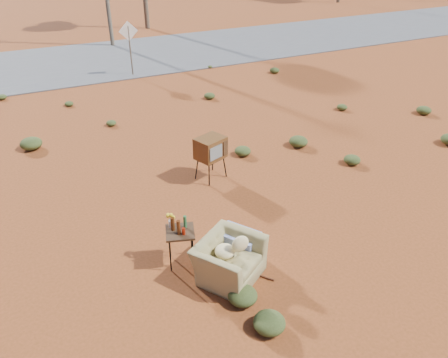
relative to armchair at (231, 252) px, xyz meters
name	(u,v)px	position (x,y,z in m)	size (l,w,h in m)	color
ground	(231,252)	(0.26, 0.49, -0.46)	(140.00, 140.00, 0.00)	brown
highway	(83,62)	(0.26, 15.49, -0.44)	(140.00, 7.00, 0.04)	#565659
armchair	(231,252)	(0.00, 0.00, 0.00)	(1.47, 1.43, 0.99)	#91824F
tv_unit	(211,149)	(1.12, 3.27, 0.35)	(0.82, 0.74, 1.09)	black
side_table	(178,229)	(-0.73, 0.67, 0.29)	(0.65, 0.65, 1.03)	#3A2415
rusty_bar	(238,268)	(0.15, 0.01, -0.45)	(0.04, 0.04, 1.41)	#532616
road_sign	(129,39)	(1.76, 12.49, 1.04)	(0.78, 0.06, 2.19)	brown
scrub_patch	(127,159)	(-0.56, 4.90, -0.32)	(17.49, 8.07, 0.33)	#3F4D21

